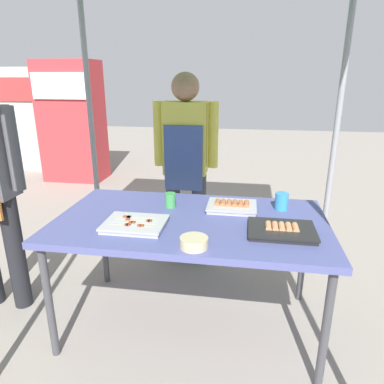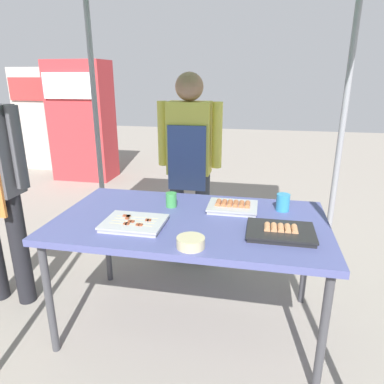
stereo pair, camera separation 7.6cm
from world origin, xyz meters
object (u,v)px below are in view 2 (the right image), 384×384
object	(u,v)px
neighbor_stall_left	(46,118)
drink_cup_near_edge	(171,200)
tray_meat_skewers	(134,223)
tray_grilled_sausages	(233,207)
neighbor_stall_right	(82,121)
drink_cup_by_wok	(283,202)
tray_pork_links	(281,232)
stall_table	(190,227)
condiment_bowl	(191,242)
vendor_woman	(189,156)

from	to	relation	value
neighbor_stall_left	drink_cup_near_edge	bearing A→B (deg)	-48.09
tray_meat_skewers	drink_cup_near_edge	size ratio (longest dim) A/B	3.65
tray_grilled_sausages	neighbor_stall_right	bearing A→B (deg)	131.31
drink_cup_by_wok	neighbor_stall_left	distance (m)	5.24
tray_grilled_sausages	tray_pork_links	distance (m)	0.43
stall_table	tray_grilled_sausages	xyz separation A→B (m)	(0.23, 0.19, 0.07)
condiment_bowl	neighbor_stall_left	distance (m)	5.34
condiment_bowl	neighbor_stall_right	world-z (taller)	neighbor_stall_right
tray_pork_links	drink_cup_near_edge	size ratio (longest dim) A/B	3.80
tray_pork_links	neighbor_stall_left	size ratio (longest dim) A/B	0.21
drink_cup_by_wok	tray_grilled_sausages	bearing A→B (deg)	-171.29
tray_meat_skewers	tray_grilled_sausages	bearing A→B (deg)	34.83
tray_meat_skewers	neighbor_stall_right	world-z (taller)	neighbor_stall_right
drink_cup_near_edge	drink_cup_by_wok	xyz separation A→B (m)	(0.70, 0.07, 0.01)
tray_meat_skewers	condiment_bowl	bearing A→B (deg)	-27.49
condiment_bowl	drink_cup_near_edge	size ratio (longest dim) A/B	1.51
drink_cup_by_wok	stall_table	bearing A→B (deg)	-156.06
tray_grilled_sausages	vendor_woman	size ratio (longest dim) A/B	0.19
stall_table	neighbor_stall_right	xyz separation A→B (m)	(-2.33, 3.12, 0.20)
vendor_woman	neighbor_stall_left	bearing A→B (deg)	-42.44
condiment_bowl	drink_cup_by_wok	xyz separation A→B (m)	(0.47, 0.60, 0.03)
drink_cup_near_edge	drink_cup_by_wok	distance (m)	0.71
tray_pork_links	stall_table	bearing A→B (deg)	166.23
tray_pork_links	drink_cup_near_edge	distance (m)	0.74
stall_table	neighbor_stall_left	size ratio (longest dim) A/B	0.95
drink_cup_near_edge	neighbor_stall_right	size ratio (longest dim) A/B	0.05
neighbor_stall_right	condiment_bowl	bearing A→B (deg)	-55.27
stall_table	drink_cup_by_wok	distance (m)	0.60
drink_cup_by_wok	vendor_woman	distance (m)	0.93
tray_meat_skewers	drink_cup_near_edge	world-z (taller)	drink_cup_near_edge
stall_table	neighbor_stall_right	size ratio (longest dim) A/B	0.90
vendor_woman	neighbor_stall_left	distance (m)	4.31
drink_cup_near_edge	neighbor_stall_left	distance (m)	4.79
tray_grilled_sausages	neighbor_stall_left	xyz separation A→B (m)	(-3.59, 3.54, 0.08)
tray_meat_skewers	neighbor_stall_left	bearing A→B (deg)	128.18
stall_table	vendor_woman	xyz separation A→B (m)	(-0.18, 0.82, 0.24)
neighbor_stall_left	tray_pork_links	bearing A→B (deg)	-44.88
neighbor_stall_left	neighbor_stall_right	xyz separation A→B (m)	(1.02, -0.62, 0.04)
tray_grilled_sausages	neighbor_stall_left	world-z (taller)	neighbor_stall_left
condiment_bowl	tray_pork_links	bearing A→B (deg)	27.84
tray_grilled_sausages	neighbor_stall_left	distance (m)	5.04
neighbor_stall_left	drink_cup_by_wok	bearing A→B (deg)	-41.82
tray_pork_links	condiment_bowl	world-z (taller)	same
drink_cup_near_edge	tray_grilled_sausages	bearing A→B (deg)	3.30
stall_table	drink_cup_near_edge	world-z (taller)	drink_cup_near_edge
tray_meat_skewers	neighbor_stall_left	world-z (taller)	neighbor_stall_left
vendor_woman	drink_cup_near_edge	bearing A→B (deg)	91.26
stall_table	tray_pork_links	size ratio (longest dim) A/B	4.50
neighbor_stall_left	tray_grilled_sausages	bearing A→B (deg)	-44.57
tray_meat_skewers	drink_cup_by_wok	bearing A→B (deg)	26.30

